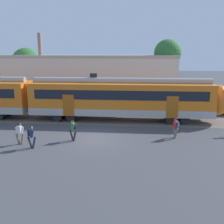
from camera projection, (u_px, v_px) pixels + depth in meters
ground_plane at (95, 139)px, 21.00m from camera, size 160.00×160.00×0.00m
track_bed at (17, 118)px, 27.72m from camera, size 80.00×4.40×0.01m
commuter_train at (38, 97)px, 26.99m from camera, size 38.05×3.07×4.73m
pedestrian_white at (20, 132)px, 19.55m from camera, size 0.63×0.59×1.67m
pedestrian_navy at (31, 135)px, 18.73m from camera, size 0.71×0.53×1.67m
pedestrian_green at (73, 129)px, 20.31m from camera, size 0.65×0.53×1.67m
pedestrian_red at (176, 126)px, 20.96m from camera, size 0.53×0.67×1.67m
background_building at (90, 80)px, 34.44m from camera, size 21.96×5.00×9.20m
street_tree_right at (168, 53)px, 32.78m from camera, size 3.38×3.38×8.36m
street_tree_left at (27, 63)px, 35.83m from camera, size 4.01×4.01×7.38m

